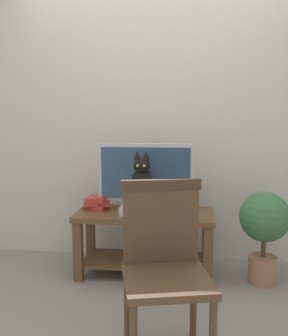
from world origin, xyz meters
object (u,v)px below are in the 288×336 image
object	(u,v)px
book_stack	(97,203)
wooden_chair	(164,257)
cat	(142,186)
potted_plant	(264,225)
media_box	(142,210)
tv_stand	(145,232)
tv	(146,176)

from	to	relation	value
book_stack	wooden_chair	bearing A→B (deg)	-59.80
cat	potted_plant	xyz separation A→B (m)	(0.97, 0.02, -0.30)
media_box	book_stack	world-z (taller)	book_stack
tv_stand	cat	xyz separation A→B (m)	(-0.01, -0.08, 0.41)
tv_stand	wooden_chair	xyz separation A→B (m)	(0.23, -1.06, 0.20)
tv	book_stack	size ratio (longest dim) A/B	3.53
tv_stand	book_stack	distance (m)	0.48
book_stack	tv	bearing A→B (deg)	2.51
tv	cat	size ratio (longest dim) A/B	1.77
tv_stand	tv	bearing A→B (deg)	89.98
tv	book_stack	distance (m)	0.48
media_box	potted_plant	bearing A→B (deg)	0.17
tv_stand	media_box	xyz separation A→B (m)	(-0.01, -0.06, 0.21)
cat	potted_plant	bearing A→B (deg)	1.14
tv	media_box	size ratio (longest dim) A/B	2.27
wooden_chair	book_stack	distance (m)	1.29
wooden_chair	cat	bearing A→B (deg)	103.76
media_box	book_stack	size ratio (longest dim) A/B	1.55
cat	book_stack	bearing A→B (deg)	162.04
tv	wooden_chair	size ratio (longest dim) A/B	0.82
tv_stand	book_stack	bearing A→B (deg)	172.73
tv	book_stack	bearing A→B (deg)	-177.49
tv_stand	cat	size ratio (longest dim) A/B	2.51
tv	wooden_chair	world-z (taller)	tv
potted_plant	cat	bearing A→B (deg)	-178.86
wooden_chair	media_box	bearing A→B (deg)	103.61
tv	potted_plant	world-z (taller)	tv
cat	wooden_chair	world-z (taller)	cat
media_box	cat	xyz separation A→B (m)	(0.00, -0.02, 0.20)
media_box	tv_stand	bearing A→B (deg)	80.10
book_stack	potted_plant	world-z (taller)	potted_plant
tv_stand	tv	size ratio (longest dim) A/B	1.41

